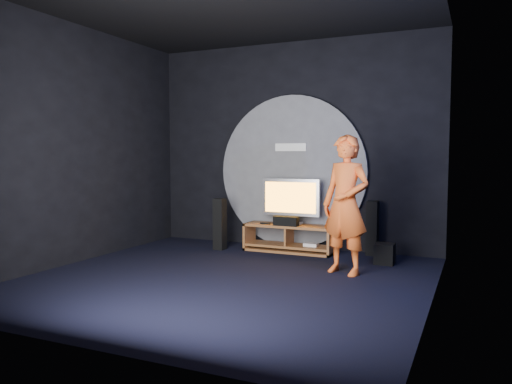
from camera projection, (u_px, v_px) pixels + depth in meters
floor at (226, 279)px, 6.39m from camera, size 5.00×5.00×0.00m
back_wall at (293, 146)px, 8.53m from camera, size 5.00×0.04×3.50m
front_wall at (80, 135)px, 3.98m from camera, size 5.00×0.04×3.50m
left_wall at (73, 144)px, 7.27m from camera, size 0.04×5.00×3.50m
right_wall at (436, 140)px, 5.24m from camera, size 0.04×5.00×3.50m
wall_disc_panel at (292, 172)px, 8.51m from camera, size 2.60×0.11×2.60m
media_console at (289, 240)px, 8.19m from camera, size 1.48×0.45×0.45m
tv at (291, 199)px, 8.21m from camera, size 0.98×0.22×0.75m
center_speaker at (286, 221)px, 8.04m from camera, size 0.40×0.15×0.15m
remote at (265, 224)px, 8.22m from camera, size 0.18×0.05×0.02m
tower_speaker_left at (220, 224)px, 8.38m from camera, size 0.17×0.19×0.86m
tower_speaker_right at (372, 228)px, 7.90m from camera, size 0.17×0.19×0.86m
subwoofer at (385, 254)px, 7.27m from camera, size 0.27×0.27×0.30m
player at (346, 205)px, 6.63m from camera, size 0.79×0.64×1.86m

